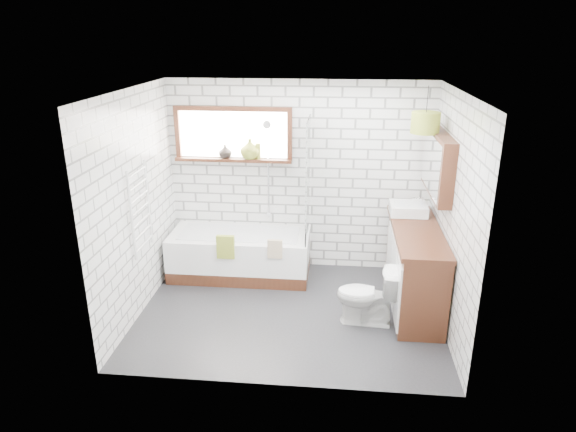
# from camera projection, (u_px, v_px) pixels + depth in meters

# --- Properties ---
(floor) EXTENTS (3.40, 2.60, 0.01)m
(floor) POSITION_uv_depth(u_px,v_px,m) (289.00, 312.00, 5.93)
(floor) COLOR black
(floor) RESTS_ON ground
(ceiling) EXTENTS (3.40, 2.60, 0.01)m
(ceiling) POSITION_uv_depth(u_px,v_px,m) (290.00, 90.00, 5.07)
(ceiling) COLOR white
(ceiling) RESTS_ON ground
(wall_back) EXTENTS (3.40, 0.01, 2.50)m
(wall_back) POSITION_uv_depth(u_px,v_px,m) (299.00, 177.00, 6.72)
(wall_back) COLOR white
(wall_back) RESTS_ON ground
(wall_front) EXTENTS (3.40, 0.01, 2.50)m
(wall_front) POSITION_uv_depth(u_px,v_px,m) (274.00, 262.00, 4.28)
(wall_front) COLOR white
(wall_front) RESTS_ON ground
(wall_left) EXTENTS (0.01, 2.60, 2.50)m
(wall_left) POSITION_uv_depth(u_px,v_px,m) (136.00, 205.00, 5.66)
(wall_left) COLOR white
(wall_left) RESTS_ON ground
(wall_right) EXTENTS (0.01, 2.60, 2.50)m
(wall_right) POSITION_uv_depth(u_px,v_px,m) (452.00, 215.00, 5.34)
(wall_right) COLOR white
(wall_right) RESTS_ON ground
(window) EXTENTS (1.52, 0.16, 0.68)m
(window) POSITION_uv_depth(u_px,v_px,m) (233.00, 135.00, 6.57)
(window) COLOR #33180E
(window) RESTS_ON wall_back
(towel_radiator) EXTENTS (0.06, 0.52, 1.00)m
(towel_radiator) POSITION_uv_depth(u_px,v_px,m) (140.00, 209.00, 5.67)
(towel_radiator) COLOR white
(towel_radiator) RESTS_ON wall_left
(mirror_cabinet) EXTENTS (0.16, 1.20, 0.70)m
(mirror_cabinet) POSITION_uv_depth(u_px,v_px,m) (438.00, 164.00, 5.77)
(mirror_cabinet) COLOR #33180E
(mirror_cabinet) RESTS_ON wall_right
(shower_riser) EXTENTS (0.02, 0.02, 1.30)m
(shower_riser) POSITION_uv_depth(u_px,v_px,m) (268.00, 170.00, 6.68)
(shower_riser) COLOR silver
(shower_riser) RESTS_ON wall_back
(bathtub) EXTENTS (1.80, 0.79, 0.58)m
(bathtub) POSITION_uv_depth(u_px,v_px,m) (240.00, 254.00, 6.74)
(bathtub) COLOR white
(bathtub) RESTS_ON floor
(shower_screen) EXTENTS (0.02, 0.72, 1.50)m
(shower_screen) POSITION_uv_depth(u_px,v_px,m) (308.00, 180.00, 6.30)
(shower_screen) COLOR white
(shower_screen) RESTS_ON bathtub
(towel_green) EXTENTS (0.22, 0.06, 0.30)m
(towel_green) POSITION_uv_depth(u_px,v_px,m) (226.00, 247.00, 6.29)
(towel_green) COLOR olive
(towel_green) RESTS_ON bathtub
(towel_beige) EXTENTS (0.18, 0.05, 0.24)m
(towel_beige) POSITION_uv_depth(u_px,v_px,m) (275.00, 249.00, 6.23)
(towel_beige) COLOR tan
(towel_beige) RESTS_ON bathtub
(vanity) EXTENTS (0.54, 1.67, 0.95)m
(vanity) POSITION_uv_depth(u_px,v_px,m) (415.00, 267.00, 5.95)
(vanity) COLOR #33180E
(vanity) RESTS_ON floor
(basin) EXTENTS (0.44, 0.38, 0.13)m
(basin) POSITION_uv_depth(u_px,v_px,m) (408.00, 209.00, 6.24)
(basin) COLOR white
(basin) RESTS_ON vanity
(tap) EXTENTS (0.03, 0.03, 0.16)m
(tap) POSITION_uv_depth(u_px,v_px,m) (422.00, 204.00, 6.20)
(tap) COLOR silver
(tap) RESTS_ON vanity
(toilet) EXTENTS (0.41, 0.67, 0.66)m
(toilet) POSITION_uv_depth(u_px,v_px,m) (367.00, 296.00, 5.61)
(toilet) COLOR white
(toilet) RESTS_ON floor
(vase_olive) EXTENTS (0.26, 0.26, 0.26)m
(vase_olive) POSITION_uv_depth(u_px,v_px,m) (250.00, 150.00, 6.58)
(vase_olive) COLOR olive
(vase_olive) RESTS_ON window
(vase_dark) EXTENTS (0.21, 0.21, 0.18)m
(vase_dark) POSITION_uv_depth(u_px,v_px,m) (225.00, 153.00, 6.63)
(vase_dark) COLOR black
(vase_dark) RESTS_ON window
(bottle) EXTENTS (0.08, 0.08, 0.20)m
(bottle) POSITION_uv_depth(u_px,v_px,m) (258.00, 153.00, 6.58)
(bottle) COLOR olive
(bottle) RESTS_ON window
(pendant) EXTENTS (0.32, 0.32, 0.23)m
(pendant) POSITION_uv_depth(u_px,v_px,m) (425.00, 123.00, 5.67)
(pendant) COLOR olive
(pendant) RESTS_ON ceiling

